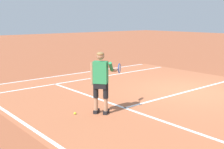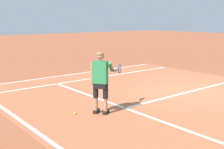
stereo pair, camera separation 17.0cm
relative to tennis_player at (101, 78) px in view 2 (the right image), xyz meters
The scene contains 9 objects.
ground_plane 4.09m from the tennis_player, 89.12° to the left, with size 80.00×80.00×0.00m, color #9E5133.
court_inner_surface 2.80m from the tennis_player, 88.67° to the left, with size 10.98×9.59×0.00m, color #B2603D.
line_baseline 2.21m from the tennis_player, 88.23° to the right, with size 10.98×0.10×0.01m, color white.
line_service 1.28m from the tennis_player, 85.71° to the left, with size 8.23×0.10×0.01m, color white.
line_centre_service 4.13m from the tennis_player, 89.13° to the left, with size 0.10×6.40×0.01m, color white.
line_singles_left 4.93m from the tennis_player, 147.13° to the left, with size 0.10×9.19×0.01m, color white.
line_doubles_left 6.11m from the tennis_player, 154.24° to the left, with size 0.10×9.19×0.01m, color white.
tennis_player is the anchor object (origin of this frame).
tennis_ball_near_feet 1.20m from the tennis_player, 122.07° to the right, with size 0.07×0.07×0.07m, color #CCE02D.
Camera 2 is at (6.10, -8.53, 2.58)m, focal length 46.44 mm.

